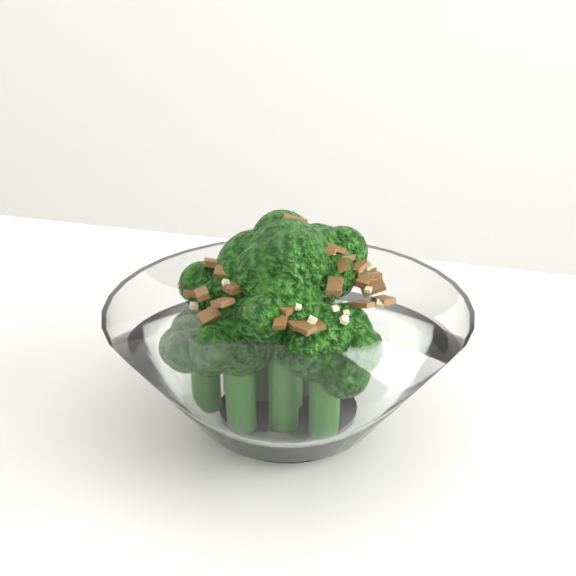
# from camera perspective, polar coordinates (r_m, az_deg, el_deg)

# --- Properties ---
(broccoli_dish) EXTENTS (0.21, 0.21, 0.13)m
(broccoli_dish) POSITION_cam_1_polar(r_m,az_deg,el_deg) (0.52, -0.19, -3.90)
(broccoli_dish) COLOR white
(broccoli_dish) RESTS_ON table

